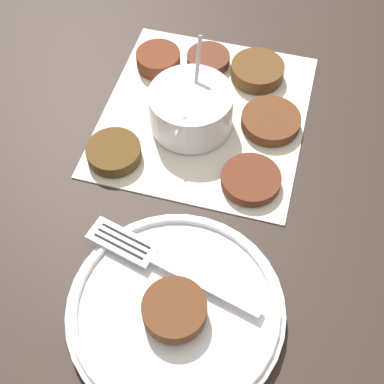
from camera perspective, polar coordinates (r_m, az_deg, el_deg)
ground_plane at (r=0.71m, az=0.80°, el=9.40°), size 4.00×4.00×0.00m
napkin at (r=0.70m, az=1.35°, el=8.36°), size 0.28×0.26×0.00m
sauce_bowl at (r=0.66m, az=0.28°, el=8.59°), size 0.11×0.10×0.10m
fritter_0 at (r=0.68m, az=8.40°, el=7.53°), size 0.07×0.07×0.01m
fritter_1 at (r=0.75m, az=-3.61°, el=13.94°), size 0.06×0.06×0.02m
fritter_2 at (r=0.76m, az=1.75°, el=14.00°), size 0.06×0.06×0.01m
fritter_3 at (r=0.65m, az=-8.34°, el=4.23°), size 0.07×0.07×0.02m
fritter_4 at (r=0.62m, az=6.30°, el=1.34°), size 0.07×0.07×0.01m
fritter_5 at (r=0.74m, az=6.99°, el=12.73°), size 0.07×0.07×0.02m
serving_plate at (r=0.55m, az=-1.74°, el=-12.39°), size 0.22×0.22×0.02m
fritter_on_plate at (r=0.53m, az=-1.89°, el=-12.42°), size 0.06×0.06×0.02m
fork at (r=0.56m, az=-4.06°, el=-7.08°), size 0.06×0.20×0.00m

